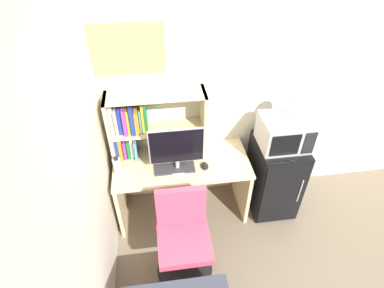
{
  "coord_description": "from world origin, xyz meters",
  "views": [
    {
      "loc": [
        -1.09,
        -2.53,
        2.82
      ],
      "look_at": [
        -0.78,
        -0.33,
        0.98
      ],
      "focal_mm": 29.04,
      "sensor_mm": 36.0,
      "label": 1
    }
  ],
  "objects": [
    {
      "name": "desk_fan",
      "position": [
        0.18,
        -0.33,
        1.34
      ],
      "size": [
        0.17,
        0.11,
        0.28
      ],
      "color": "silver",
      "rests_on": "microwave"
    },
    {
      "name": "hutch_bookshelf",
      "position": [
        -1.24,
        -0.12,
        1.1
      ],
      "size": [
        0.91,
        0.27,
        0.69
      ],
      "color": "beige",
      "rests_on": "desk"
    },
    {
      "name": "keyboard",
      "position": [
        -0.96,
        -0.38,
        0.74
      ],
      "size": [
        0.38,
        0.15,
        0.02
      ],
      "primitive_type": "cube",
      "color": "#333338",
      "rests_on": "desk"
    },
    {
      "name": "monitor",
      "position": [
        -0.93,
        -0.38,
        0.99
      ],
      "size": [
        0.51,
        0.19,
        0.47
      ],
      "color": "#B7B7BC",
      "rests_on": "desk"
    },
    {
      "name": "wall_corkboard",
      "position": [
        -1.27,
        -0.01,
        1.79
      ],
      "size": [
        0.61,
        0.02,
        0.44
      ],
      "primitive_type": "cube",
      "color": "tan"
    },
    {
      "name": "computer_mouse",
      "position": [
        -0.67,
        -0.4,
        0.75
      ],
      "size": [
        0.07,
        0.11,
        0.04
      ],
      "primitive_type": "ellipsoid",
      "color": "black",
      "rests_on": "desk"
    },
    {
      "name": "water_bottle",
      "position": [
        -1.49,
        -0.36,
        0.82
      ],
      "size": [
        0.08,
        0.08,
        0.19
      ],
      "color": "silver",
      "rests_on": "desk"
    },
    {
      "name": "desk_chair",
      "position": [
        -0.95,
        -0.96,
        0.4
      ],
      "size": [
        0.52,
        0.52,
        0.91
      ],
      "color": "black",
      "rests_on": "ground_plane"
    },
    {
      "name": "microwave",
      "position": [
        0.11,
        -0.32,
        1.02
      ],
      "size": [
        0.46,
        0.39,
        0.3
      ],
      "color": "#ADADB2",
      "rests_on": "mini_fridge"
    },
    {
      "name": "desk",
      "position": [
        -0.88,
        -0.3,
        0.52
      ],
      "size": [
        1.33,
        0.6,
        0.73
      ],
      "color": "beige",
      "rests_on": "ground_plane"
    },
    {
      "name": "wall_left",
      "position": [
        -1.62,
        -1.6,
        1.3
      ],
      "size": [
        0.04,
        4.4,
        2.6
      ],
      "primitive_type": "cube",
      "color": "silver",
      "rests_on": "ground_plane"
    },
    {
      "name": "mini_fridge",
      "position": [
        0.11,
        -0.33,
        0.44
      ],
      "size": [
        0.46,
        0.57,
        0.87
      ],
      "color": "black",
      "rests_on": "ground_plane"
    },
    {
      "name": "wall_back",
      "position": [
        0.4,
        0.02,
        1.3
      ],
      "size": [
        6.4,
        0.04,
        2.6
      ],
      "primitive_type": "cube",
      "color": "silver",
      "rests_on": "ground_plane"
    }
  ]
}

